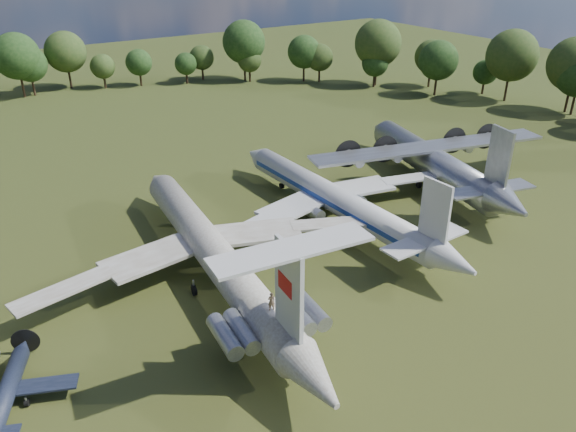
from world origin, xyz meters
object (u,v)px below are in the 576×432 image
il62_airliner (214,258)px  small_prop_west (8,395)px  an12_transport (432,166)px  tu104_jet (334,203)px  person_on_il62 (271,301)px

il62_airliner → small_prop_west: bearing=-154.5°
an12_transport → small_prop_west: 60.33m
il62_airliner → small_prop_west: (-21.11, -7.62, -1.47)m
il62_airliner → tu104_jet: (18.68, 4.11, -0.19)m
il62_airliner → tu104_jet: size_ratio=1.10×
an12_transport → person_on_il62: (-38.99, -19.81, 3.14)m
small_prop_west → il62_airliner: bearing=42.2°
il62_airliner → person_on_il62: person_on_il62 is taller
person_on_il62 → an12_transport: bearing=-143.0°
il62_airliner → person_on_il62: size_ratio=30.20×
il62_airliner → small_prop_west: size_ratio=3.66×
tu104_jet → small_prop_west: tu104_jet is taller
il62_airliner → small_prop_west: il62_airliner is taller
an12_transport → small_prop_west: (-58.75, -13.62, -1.64)m
an12_transport → person_on_il62: size_ratio=24.11×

